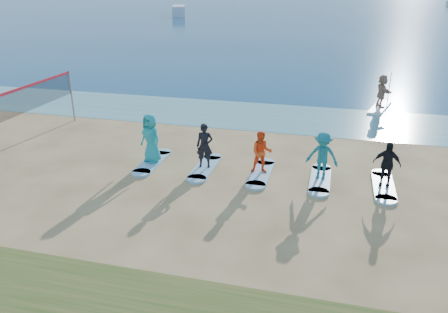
% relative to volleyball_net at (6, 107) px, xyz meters
% --- Properties ---
extents(ground, '(600.00, 600.00, 0.00)m').
position_rel_volleyball_net_xyz_m(ground, '(8.59, -2.95, -1.90)').
color(ground, tan).
rests_on(ground, ground).
extents(shallow_water, '(600.00, 600.00, 0.00)m').
position_rel_volleyball_net_xyz_m(shallow_water, '(8.59, 7.55, -1.90)').
color(shallow_water, teal).
rests_on(shallow_water, ground).
extents(ocean, '(600.00, 600.00, 0.00)m').
position_rel_volleyball_net_xyz_m(ocean, '(8.59, 157.05, -1.90)').
color(ocean, navy).
rests_on(ocean, ground).
extents(volleyball_net, '(0.14, 9.09, 2.50)m').
position_rel_volleyball_net_xyz_m(volleyball_net, '(0.00, 0.00, 0.00)').
color(volleyball_net, gray).
rests_on(volleyball_net, ground).
extents(paddleboard, '(1.48, 3.08, 0.12)m').
position_rel_volleyball_net_xyz_m(paddleboard, '(14.98, 10.62, -1.84)').
color(paddleboard, silver).
rests_on(paddleboard, ground).
extents(paddleboarder, '(0.92, 1.69, 1.74)m').
position_rel_volleyball_net_xyz_m(paddleboarder, '(14.98, 10.62, -0.91)').
color(paddleboarder, tan).
rests_on(paddleboarder, paddleboard).
extents(boat_offshore_a, '(5.29, 9.34, 1.89)m').
position_rel_volleyball_net_xyz_m(boat_offshore_a, '(-18.76, 71.58, -1.90)').
color(boat_offshore_a, silver).
rests_on(boat_offshore_a, ground).
extents(surfboard_0, '(0.70, 2.20, 0.09)m').
position_rel_volleyball_net_xyz_m(surfboard_0, '(5.95, 0.33, -1.86)').
color(surfboard_0, '#8FC5DE').
rests_on(surfboard_0, ground).
extents(student_0, '(1.08, 0.93, 1.88)m').
position_rel_volleyball_net_xyz_m(student_0, '(5.95, 0.33, -0.88)').
color(student_0, teal).
rests_on(student_0, surfboard_0).
extents(surfboard_1, '(0.70, 2.20, 0.09)m').
position_rel_volleyball_net_xyz_m(surfboard_1, '(8.06, 0.33, -1.86)').
color(surfboard_1, '#8FC5DE').
rests_on(surfboard_1, ground).
extents(student_1, '(0.66, 0.49, 1.66)m').
position_rel_volleyball_net_xyz_m(student_1, '(8.06, 0.33, -0.99)').
color(student_1, black).
rests_on(student_1, surfboard_1).
extents(surfboard_2, '(0.70, 2.20, 0.09)m').
position_rel_volleyball_net_xyz_m(surfboard_2, '(10.17, 0.33, -1.86)').
color(surfboard_2, '#8FC5DE').
rests_on(surfboard_2, ground).
extents(student_2, '(0.85, 0.71, 1.55)m').
position_rel_volleyball_net_xyz_m(student_2, '(10.17, 0.33, -1.04)').
color(student_2, '#FF511A').
rests_on(student_2, surfboard_2).
extents(surfboard_3, '(0.70, 2.20, 0.09)m').
position_rel_volleyball_net_xyz_m(surfboard_3, '(12.29, 0.33, -1.86)').
color(surfboard_3, '#8FC5DE').
rests_on(surfboard_3, ground).
extents(student_3, '(1.17, 0.77, 1.70)m').
position_rel_volleyball_net_xyz_m(student_3, '(12.29, 0.33, -0.97)').
color(student_3, '#1A737E').
rests_on(student_3, surfboard_3).
extents(surfboard_4, '(0.70, 2.20, 0.09)m').
position_rel_volleyball_net_xyz_m(surfboard_4, '(14.40, 0.33, -1.86)').
color(surfboard_4, '#8FC5DE').
rests_on(surfboard_4, ground).
extents(student_4, '(0.96, 0.54, 1.54)m').
position_rel_volleyball_net_xyz_m(student_4, '(14.40, 0.33, -1.04)').
color(student_4, black).
rests_on(student_4, surfboard_4).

